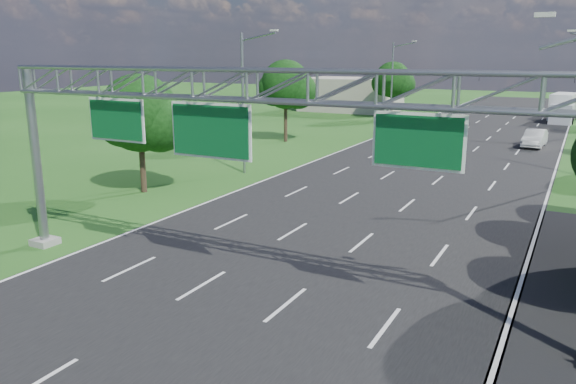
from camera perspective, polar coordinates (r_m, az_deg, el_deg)
The scene contains 15 objects.
ground at distance 36.95m, azimuth 10.83°, elevation 0.23°, with size 220.00×220.00×0.00m, color #1F4C16.
road at distance 36.95m, azimuth 10.83°, elevation 0.23°, with size 18.00×180.00×0.02m, color black.
road_flare at distance 20.32m, azimuth 25.45°, elevation -12.38°, with size 3.00×30.00×0.02m, color black.
sign_gantry at distance 19.29m, azimuth -3.43°, elevation 8.97°, with size 23.50×1.00×9.56m.
traffic_signal at distance 69.59m, azimuth 25.79°, elevation 9.70°, with size 12.21×0.24×7.00m.
streetlight_l_near at distance 40.76m, azimuth -4.37°, elevation 9.64°, with size 2.97×0.22×10.16m.
streetlight_l_far at distance 72.79m, azimuth 10.68°, elevation 11.25°, with size 2.97×0.22×10.16m.
tree_verge_la at distance 36.07m, azimuth -14.71°, elevation 7.38°, with size 5.76×4.80×7.40m.
tree_verge_lb at distance 56.08m, azimuth -0.16°, elevation 10.63°, with size 5.76×4.80×8.06m.
tree_verge_lc at distance 78.10m, azimuth 10.62°, elevation 10.97°, with size 5.76×4.80×7.62m.
building_left at distance 88.75m, azimuth 6.44°, elevation 9.83°, with size 14.00×10.00×5.00m, color #A19987.
car_queue_a at distance 54.31m, azimuth 13.86°, elevation 5.12°, with size 1.95×4.79×1.39m, color silver.
car_queue_c at distance 59.58m, azimuth 10.55°, elevation 6.10°, with size 1.81×4.51×1.54m, color black.
car_queue_d at distance 58.09m, azimuth 23.77°, elevation 5.01°, with size 1.71×4.92×1.62m, color silver.
box_truck at distance 82.26m, azimuth 26.17°, elevation 7.65°, with size 3.42×9.59×3.54m.
Camera 1 is at (10.27, -4.46, 8.50)m, focal length 35.00 mm.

